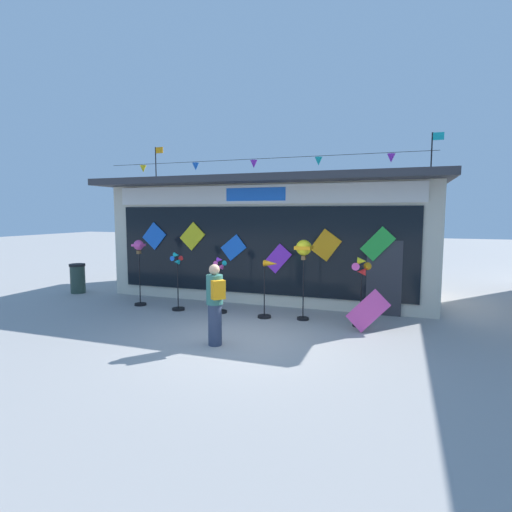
{
  "coord_description": "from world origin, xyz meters",
  "views": [
    {
      "loc": [
        3.13,
        -7.92,
        2.71
      ],
      "look_at": [
        -0.81,
        3.11,
        1.47
      ],
      "focal_mm": 28.46,
      "sensor_mm": 36.0,
      "label": 1
    }
  ],
  "objects_px": {
    "display_kite_on_ground": "(368,311)",
    "wind_spinner_right": "(304,253)",
    "kite_shop_building": "(277,237)",
    "wind_spinner_center_left": "(220,281)",
    "person_near_camera": "(215,303)",
    "wind_spinner_left": "(177,279)",
    "trash_bin": "(78,278)",
    "wind_spinner_far_left": "(139,257)",
    "wind_spinner_far_right": "(361,281)",
    "wind_spinner_center_right": "(268,286)"
  },
  "relations": [
    {
      "from": "wind_spinner_left",
      "to": "wind_spinner_far_right",
      "type": "bearing_deg",
      "value": 0.31
    },
    {
      "from": "person_near_camera",
      "to": "display_kite_on_ground",
      "type": "height_order",
      "value": "person_near_camera"
    },
    {
      "from": "kite_shop_building",
      "to": "wind_spinner_far_right",
      "type": "distance_m",
      "value": 4.72
    },
    {
      "from": "wind_spinner_left",
      "to": "trash_bin",
      "type": "relative_size",
      "value": 1.63
    },
    {
      "from": "person_near_camera",
      "to": "display_kite_on_ground",
      "type": "xyz_separation_m",
      "value": [
        2.88,
        2.03,
        -0.39
      ]
    },
    {
      "from": "wind_spinner_right",
      "to": "display_kite_on_ground",
      "type": "bearing_deg",
      "value": -18.38
    },
    {
      "from": "person_near_camera",
      "to": "display_kite_on_ground",
      "type": "bearing_deg",
      "value": 168.05
    },
    {
      "from": "kite_shop_building",
      "to": "trash_bin",
      "type": "xyz_separation_m",
      "value": [
        -6.33,
        -2.43,
        -1.4
      ]
    },
    {
      "from": "wind_spinner_center_right",
      "to": "wind_spinner_right",
      "type": "distance_m",
      "value": 1.25
    },
    {
      "from": "wind_spinner_center_left",
      "to": "trash_bin",
      "type": "xyz_separation_m",
      "value": [
        -5.75,
        0.92,
        -0.37
      ]
    },
    {
      "from": "wind_spinner_center_left",
      "to": "wind_spinner_far_right",
      "type": "distance_m",
      "value": 3.72
    },
    {
      "from": "wind_spinner_far_left",
      "to": "wind_spinner_far_right",
      "type": "distance_m",
      "value": 6.34
    },
    {
      "from": "wind_spinner_far_left",
      "to": "wind_spinner_center_right",
      "type": "bearing_deg",
      "value": -1.83
    },
    {
      "from": "wind_spinner_right",
      "to": "wind_spinner_left",
      "type": "bearing_deg",
      "value": -177.07
    },
    {
      "from": "wind_spinner_left",
      "to": "person_near_camera",
      "type": "xyz_separation_m",
      "value": [
        2.29,
        -2.39,
        -0.0
      ]
    },
    {
      "from": "wind_spinner_far_left",
      "to": "person_near_camera",
      "type": "height_order",
      "value": "wind_spinner_far_left"
    },
    {
      "from": "person_near_camera",
      "to": "wind_spinner_center_right",
      "type": "bearing_deg",
      "value": -145.09
    },
    {
      "from": "wind_spinner_far_left",
      "to": "wind_spinner_center_left",
      "type": "height_order",
      "value": "wind_spinner_far_left"
    },
    {
      "from": "kite_shop_building",
      "to": "wind_spinner_far_left",
      "type": "bearing_deg",
      "value": -134.05
    },
    {
      "from": "kite_shop_building",
      "to": "wind_spinner_right",
      "type": "xyz_separation_m",
      "value": [
        1.7,
        -3.29,
        -0.2
      ]
    },
    {
      "from": "trash_bin",
      "to": "wind_spinner_center_left",
      "type": "bearing_deg",
      "value": -9.08
    },
    {
      "from": "wind_spinner_left",
      "to": "wind_spinner_far_right",
      "type": "height_order",
      "value": "wind_spinner_far_right"
    },
    {
      "from": "kite_shop_building",
      "to": "wind_spinner_left",
      "type": "relative_size",
      "value": 6.39
    },
    {
      "from": "wind_spinner_right",
      "to": "wind_spinner_far_left",
      "type": "bearing_deg",
      "value": -179.83
    },
    {
      "from": "kite_shop_building",
      "to": "wind_spinner_center_left",
      "type": "bearing_deg",
      "value": -99.79
    },
    {
      "from": "wind_spinner_center_left",
      "to": "wind_spinner_left",
      "type": "bearing_deg",
      "value": -174.57
    },
    {
      "from": "kite_shop_building",
      "to": "wind_spinner_center_right",
      "type": "bearing_deg",
      "value": -76.91
    },
    {
      "from": "kite_shop_building",
      "to": "wind_spinner_left",
      "type": "xyz_separation_m",
      "value": [
        -1.84,
        -3.47,
        -1.02
      ]
    },
    {
      "from": "wind_spinner_left",
      "to": "wind_spinner_right",
      "type": "bearing_deg",
      "value": 2.93
    },
    {
      "from": "wind_spinner_right",
      "to": "wind_spinner_far_right",
      "type": "distance_m",
      "value": 1.56
    },
    {
      "from": "wind_spinner_center_left",
      "to": "wind_spinner_center_right",
      "type": "distance_m",
      "value": 1.38
    },
    {
      "from": "kite_shop_building",
      "to": "wind_spinner_center_left",
      "type": "height_order",
      "value": "kite_shop_building"
    },
    {
      "from": "wind_spinner_left",
      "to": "wind_spinner_center_left",
      "type": "bearing_deg",
      "value": 5.43
    },
    {
      "from": "kite_shop_building",
      "to": "person_near_camera",
      "type": "height_order",
      "value": "kite_shop_building"
    },
    {
      "from": "wind_spinner_far_right",
      "to": "trash_bin",
      "type": "relative_size",
      "value": 1.68
    },
    {
      "from": "wind_spinner_right",
      "to": "person_near_camera",
      "type": "distance_m",
      "value": 2.97
    },
    {
      "from": "kite_shop_building",
      "to": "wind_spinner_center_left",
      "type": "distance_m",
      "value": 3.55
    },
    {
      "from": "wind_spinner_right",
      "to": "person_near_camera",
      "type": "xyz_separation_m",
      "value": [
        -1.24,
        -2.57,
        -0.82
      ]
    },
    {
      "from": "wind_spinner_left",
      "to": "person_near_camera",
      "type": "bearing_deg",
      "value": -46.19
    },
    {
      "from": "trash_bin",
      "to": "wind_spinner_far_left",
      "type": "bearing_deg",
      "value": -15.57
    },
    {
      "from": "wind_spinner_right",
      "to": "display_kite_on_ground",
      "type": "height_order",
      "value": "wind_spinner_right"
    },
    {
      "from": "wind_spinner_right",
      "to": "person_near_camera",
      "type": "height_order",
      "value": "wind_spinner_right"
    },
    {
      "from": "wind_spinner_center_left",
      "to": "person_near_camera",
      "type": "xyz_separation_m",
      "value": [
        1.04,
        -2.51,
        0.02
      ]
    },
    {
      "from": "person_near_camera",
      "to": "wind_spinner_right",
      "type": "bearing_deg",
      "value": -162.82
    },
    {
      "from": "wind_spinner_far_left",
      "to": "trash_bin",
      "type": "relative_size",
      "value": 1.94
    },
    {
      "from": "wind_spinner_far_left",
      "to": "wind_spinner_left",
      "type": "relative_size",
      "value": 1.18
    },
    {
      "from": "display_kite_on_ground",
      "to": "trash_bin",
      "type": "bearing_deg",
      "value": 171.74
    },
    {
      "from": "display_kite_on_ground",
      "to": "wind_spinner_right",
      "type": "bearing_deg",
      "value": 161.62
    },
    {
      "from": "wind_spinner_left",
      "to": "wind_spinner_center_left",
      "type": "height_order",
      "value": "wind_spinner_left"
    },
    {
      "from": "display_kite_on_ground",
      "to": "wind_spinner_center_right",
      "type": "bearing_deg",
      "value": 170.98
    }
  ]
}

